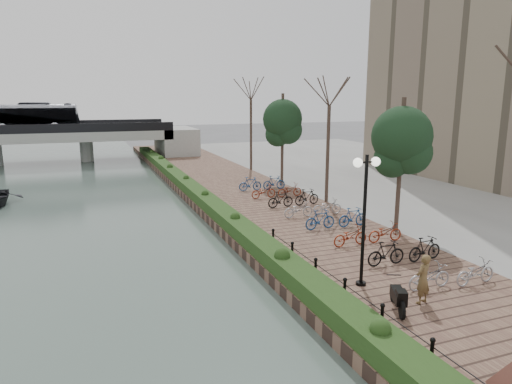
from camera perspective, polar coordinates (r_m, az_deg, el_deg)
ground at (r=12.88m, az=12.62°, el=-21.36°), size 220.00×220.00×0.00m
promenade at (r=29.08m, az=0.40°, el=-1.65°), size 8.00×75.00×0.50m
inland_pavement at (r=37.77m, az=23.69°, el=0.46°), size 24.00×75.00×0.50m
hedge at (r=30.33m, az=-7.31°, el=-0.13°), size 1.10×56.00×0.60m
chain_fence at (r=14.61m, az=13.12°, el=-13.37°), size 0.10×14.10×0.70m
lamppost at (r=15.85m, az=13.51°, el=0.02°), size 1.02×0.32×4.61m
motorcycle at (r=15.11m, az=17.29°, el=-12.27°), size 1.05×1.55×0.93m
pedestrian at (r=15.68m, az=20.15°, el=-10.17°), size 0.69×0.56×1.63m
bicycle_parking at (r=24.36m, az=8.69°, el=-2.68°), size 2.40×19.89×1.00m
street_trees at (r=26.03m, az=12.56°, el=4.18°), size 3.20×37.12×6.80m
bridge at (r=54.65m, az=-29.39°, el=6.44°), size 36.00×10.77×6.50m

